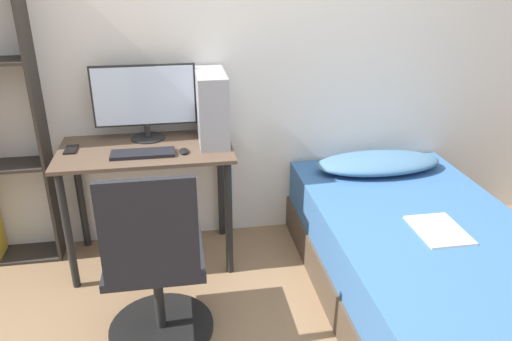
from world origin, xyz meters
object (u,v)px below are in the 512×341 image
(bed, at_px, (420,261))
(keyboard, at_px, (143,153))
(pc_tower, at_px, (212,107))
(office_chair, at_px, (156,278))
(monitor, at_px, (145,99))

(bed, xyz_separation_m, keyboard, (-1.47, 0.55, 0.52))
(bed, bearing_deg, pc_tower, 145.95)
(office_chair, xyz_separation_m, keyboard, (-0.05, 0.64, 0.39))
(office_chair, height_order, keyboard, office_chair)
(office_chair, height_order, pc_tower, pc_tower)
(pc_tower, bearing_deg, keyboard, -157.23)
(keyboard, relative_size, pc_tower, 0.85)
(office_chair, bearing_deg, bed, 3.78)
(keyboard, bearing_deg, pc_tower, 22.77)
(office_chair, bearing_deg, keyboard, 94.69)
(monitor, bearing_deg, office_chair, -87.98)
(monitor, bearing_deg, keyboard, -94.21)
(office_chair, xyz_separation_m, bed, (1.42, 0.09, -0.13))
(keyboard, bearing_deg, bed, -20.38)
(office_chair, relative_size, bed, 0.51)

